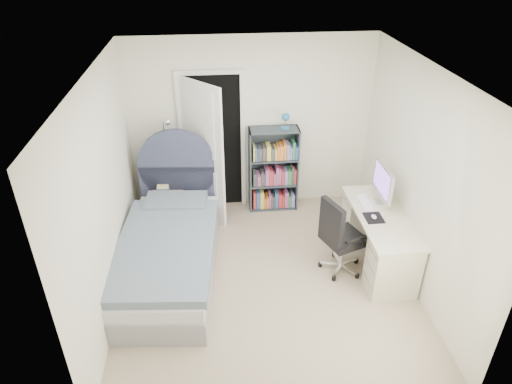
{
  "coord_description": "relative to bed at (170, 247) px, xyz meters",
  "views": [
    {
      "loc": [
        -0.54,
        -4.19,
        3.68
      ],
      "look_at": [
        -0.08,
        0.29,
        1.04
      ],
      "focal_mm": 32.0,
      "sensor_mm": 36.0,
      "label": 1
    }
  ],
  "objects": [
    {
      "name": "desk",
      "position": [
        2.54,
        -0.13,
        0.07
      ],
      "size": [
        0.58,
        1.46,
        1.19
      ],
      "color": "beige",
      "rests_on": "ground"
    },
    {
      "name": "nightstand",
      "position": [
        -0.08,
        1.06,
        0.1
      ],
      "size": [
        0.43,
        0.43,
        0.63
      ],
      "color": "#DCAC87",
      "rests_on": "ground"
    },
    {
      "name": "room_shell",
      "position": [
        1.13,
        -0.31,
        0.93
      ],
      "size": [
        3.5,
        3.7,
        2.6
      ],
      "color": "gray",
      "rests_on": "ground"
    },
    {
      "name": "bookcase",
      "position": [
        1.45,
        1.32,
        0.25
      ],
      "size": [
        0.71,
        0.3,
        1.49
      ],
      "color": "#354049",
      "rests_on": "ground"
    },
    {
      "name": "door",
      "position": [
        0.49,
        1.27,
        0.71
      ],
      "size": [
        0.92,
        0.65,
        2.06
      ],
      "color": "black",
      "rests_on": "ground"
    },
    {
      "name": "bed",
      "position": [
        0.0,
        0.0,
        0.0
      ],
      "size": [
        1.27,
        2.39,
        1.42
      ],
      "color": "gray",
      "rests_on": "ground"
    },
    {
      "name": "office_chair",
      "position": [
        2.0,
        -0.24,
        0.23
      ],
      "size": [
        0.58,
        0.58,
        1.0
      ],
      "color": "silver",
      "rests_on": "ground"
    },
    {
      "name": "floor_lamp",
      "position": [
        -0.03,
        1.19,
        0.3
      ],
      "size": [
        0.22,
        0.22,
        1.53
      ],
      "color": "silver",
      "rests_on": "ground"
    }
  ]
}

